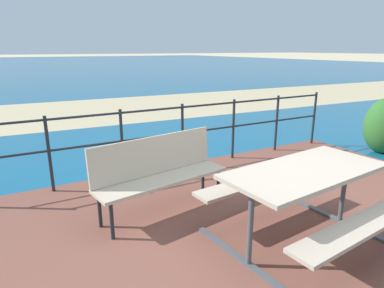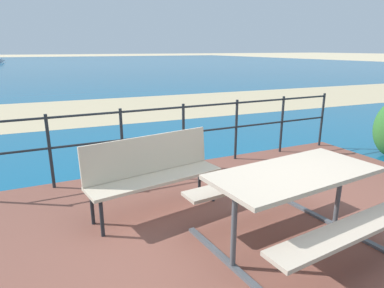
{
  "view_description": "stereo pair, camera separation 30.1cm",
  "coord_description": "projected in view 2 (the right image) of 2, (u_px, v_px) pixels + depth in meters",
  "views": [
    {
      "loc": [
        -2.3,
        -2.09,
        1.92
      ],
      "look_at": [
        0.01,
        2.14,
        0.52
      ],
      "focal_mm": 30.95,
      "sensor_mm": 36.0,
      "label": 1
    },
    {
      "loc": [
        -2.03,
        -2.23,
        1.92
      ],
      "look_at": [
        0.01,
        2.14,
        0.52
      ],
      "focal_mm": 30.95,
      "sensor_mm": 36.0,
      "label": 2
    }
  ],
  "objects": [
    {
      "name": "railing_fence",
      "position": [
        183.0,
        129.0,
        5.22
      ],
      "size": [
        5.94,
        0.04,
        1.04
      ],
      "color": "#1E2328",
      "rests_on": "patio_paving"
    },
    {
      "name": "ground_plane",
      "position": [
        282.0,
        249.0,
        3.3
      ],
      "size": [
        240.0,
        240.0,
        0.0
      ],
      "primitive_type": "plane",
      "color": "beige"
    },
    {
      "name": "beach_strip",
      "position": [
        108.0,
        109.0,
        10.77
      ],
      "size": [
        54.17,
        7.5,
        0.01
      ],
      "primitive_type": "cube",
      "rotation": [
        0.0,
        0.0,
        -0.05
      ],
      "color": "tan",
      "rests_on": "ground"
    },
    {
      "name": "sea_water",
      "position": [
        53.0,
        66.0,
        38.11
      ],
      "size": [
        90.0,
        90.0,
        0.01
      ],
      "primitive_type": "cube",
      "color": "#145B84",
      "rests_on": "ground"
    },
    {
      "name": "picnic_table",
      "position": [
        294.0,
        189.0,
        3.09
      ],
      "size": [
        1.76,
        1.59,
        0.77
      ],
      "rotation": [
        0.0,
        0.0,
        0.1
      ],
      "color": "tan",
      "rests_on": "patio_paving"
    },
    {
      "name": "patio_paving",
      "position": [
        282.0,
        246.0,
        3.29
      ],
      "size": [
        6.4,
        5.2,
        0.06
      ],
      "primitive_type": "cube",
      "color": "brown",
      "rests_on": "ground"
    },
    {
      "name": "park_bench",
      "position": [
        153.0,
        168.0,
        3.84
      ],
      "size": [
        1.65,
        0.67,
        0.89
      ],
      "rotation": [
        0.0,
        0.0,
        0.17
      ],
      "color": "#BCAD93",
      "rests_on": "patio_paving"
    }
  ]
}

